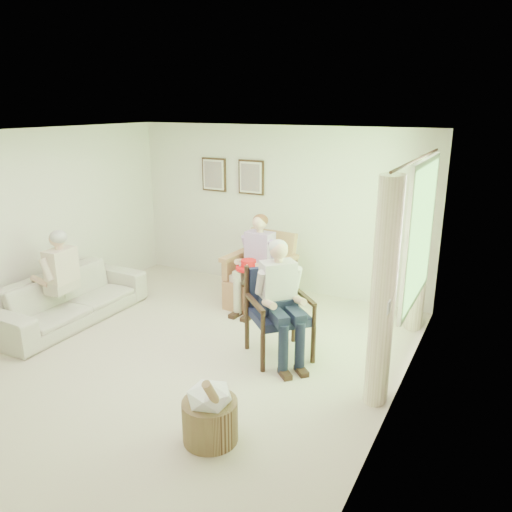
% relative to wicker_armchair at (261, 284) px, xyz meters
% --- Properties ---
extents(floor, '(5.50, 5.50, 0.00)m').
position_rel_wicker_armchair_xyz_m(floor, '(-0.16, -1.88, -0.35)').
color(floor, beige).
rests_on(floor, ground).
extents(back_wall, '(5.00, 0.04, 2.60)m').
position_rel_wicker_armchair_xyz_m(back_wall, '(-0.16, 0.87, 0.95)').
color(back_wall, silver).
rests_on(back_wall, ground).
extents(left_wall, '(0.04, 5.50, 2.60)m').
position_rel_wicker_armchair_xyz_m(left_wall, '(-2.66, -1.88, 0.95)').
color(left_wall, silver).
rests_on(left_wall, ground).
extents(right_wall, '(0.04, 5.50, 2.60)m').
position_rel_wicker_armchair_xyz_m(right_wall, '(2.34, -1.88, 0.95)').
color(right_wall, silver).
rests_on(right_wall, ground).
extents(ceiling, '(5.00, 5.50, 0.02)m').
position_rel_wicker_armchair_xyz_m(ceiling, '(-0.16, -1.88, 2.25)').
color(ceiling, white).
rests_on(ceiling, back_wall).
extents(window, '(0.13, 2.50, 1.63)m').
position_rel_wicker_armchair_xyz_m(window, '(2.30, -0.68, 1.24)').
color(window, '#2D6B23').
rests_on(window, right_wall).
extents(curtain_left, '(0.34, 0.34, 2.30)m').
position_rel_wicker_armchair_xyz_m(curtain_left, '(2.17, -1.66, 0.80)').
color(curtain_left, '#FBEDC4').
rests_on(curtain_left, ground).
extents(curtain_right, '(0.34, 0.34, 2.30)m').
position_rel_wicker_armchair_xyz_m(curtain_right, '(2.17, 0.30, 0.80)').
color(curtain_right, '#FBEDC4').
rests_on(curtain_right, ground).
extents(framed_print_left, '(0.45, 0.05, 0.55)m').
position_rel_wicker_armchair_xyz_m(framed_print_left, '(-1.31, 0.83, 1.43)').
color(framed_print_left, '#382114').
rests_on(framed_print_left, back_wall).
extents(framed_print_right, '(0.45, 0.05, 0.55)m').
position_rel_wicker_armchair_xyz_m(framed_print_right, '(-0.61, 0.83, 1.43)').
color(framed_print_right, '#382114').
rests_on(framed_print_right, back_wall).
extents(wicker_armchair, '(0.86, 0.85, 1.10)m').
position_rel_wicker_armchair_xyz_m(wicker_armchair, '(0.00, 0.00, 0.00)').
color(wicker_armchair, tan).
rests_on(wicker_armchair, ground).
extents(wood_armchair, '(0.68, 0.64, 1.04)m').
position_rel_wicker_armchair_xyz_m(wood_armchair, '(0.90, -1.19, 0.22)').
color(wood_armchair, black).
rests_on(wood_armchair, ground).
extents(sofa, '(2.24, 0.88, 0.65)m').
position_rel_wicker_armchair_xyz_m(sofa, '(-2.11, -1.70, -0.02)').
color(sofa, beige).
rests_on(sofa, ground).
extents(person_wicker, '(0.40, 0.62, 1.38)m').
position_rel_wicker_armchair_xyz_m(person_wicker, '(-0.00, -0.14, 0.46)').
color(person_wicker, beige).
rests_on(person_wicker, ground).
extents(person_dark, '(0.40, 0.62, 1.41)m').
position_rel_wicker_armchair_xyz_m(person_dark, '(0.90, -1.36, 0.49)').
color(person_dark, '#171E34').
rests_on(person_dark, ground).
extents(person_sofa, '(0.42, 0.62, 1.30)m').
position_rel_wicker_armchair_xyz_m(person_sofa, '(-2.11, -1.86, 0.40)').
color(person_sofa, beige).
rests_on(person_sofa, ground).
extents(red_hat, '(0.36, 0.36, 0.14)m').
position_rel_wicker_armchair_xyz_m(red_hat, '(-0.02, -0.35, 0.37)').
color(red_hat, red).
rests_on(red_hat, person_wicker).
extents(hatbox, '(0.65, 0.65, 0.74)m').
position_rel_wicker_armchair_xyz_m(hatbox, '(1.02, -3.00, -0.06)').
color(hatbox, '#9D8455').
rests_on(hatbox, ground).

